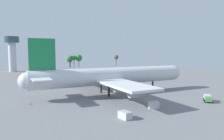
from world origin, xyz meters
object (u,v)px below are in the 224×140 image
(cargo_airplane, at_px, (111,76))
(control_tower, at_px, (12,50))
(cargo_container_aft, at_px, (125,115))
(maintenance_van, at_px, (123,77))
(cargo_container_fore, at_px, (154,105))
(safety_cone_tail, at_px, (30,103))
(baggage_tug, at_px, (208,98))
(safety_cone_nose, at_px, (176,88))

(cargo_airplane, bearing_deg, control_tower, 105.54)
(cargo_container_aft, bearing_deg, maintenance_van, 60.79)
(cargo_container_fore, height_order, cargo_container_aft, cargo_container_fore)
(cargo_container_aft, bearing_deg, safety_cone_tail, 127.99)
(baggage_tug, distance_m, cargo_container_fore, 20.29)
(cargo_container_aft, bearing_deg, cargo_container_fore, 19.54)
(baggage_tug, xyz_separation_m, cargo_container_fore, (-20.25, 1.33, -0.14))
(safety_cone_tail, bearing_deg, cargo_container_aft, -52.01)
(cargo_airplane, xyz_separation_m, safety_cone_nose, (29.57, -2.62, -6.22))
(baggage_tug, distance_m, safety_cone_nose, 23.70)
(cargo_airplane, height_order, safety_cone_nose, cargo_airplane)
(baggage_tug, height_order, safety_cone_nose, baggage_tug)
(cargo_container_fore, bearing_deg, safety_cone_nose, 36.83)
(cargo_airplane, distance_m, baggage_tug, 33.57)
(maintenance_van, xyz_separation_m, cargo_container_aft, (-36.18, -64.70, -0.15))
(maintenance_van, distance_m, safety_cone_nose, 39.73)
(cargo_airplane, bearing_deg, cargo_container_aft, -109.97)
(maintenance_van, height_order, cargo_container_aft, maintenance_van)
(baggage_tug, height_order, cargo_container_aft, baggage_tug)
(baggage_tug, relative_size, control_tower, 0.16)
(cargo_container_aft, bearing_deg, safety_cone_nose, 32.37)
(cargo_container_fore, xyz_separation_m, safety_cone_tail, (-30.57, 20.20, -0.60))
(cargo_container_aft, bearing_deg, cargo_airplane, 70.03)
(cargo_airplane, relative_size, baggage_tug, 14.87)
(maintenance_van, xyz_separation_m, control_tower, (-57.82, 77.11, 16.61))
(safety_cone_nose, bearing_deg, control_tower, 117.71)
(safety_cone_nose, distance_m, control_tower, 132.92)
(cargo_airplane, bearing_deg, safety_cone_nose, -5.07)
(cargo_airplane, height_order, control_tower, control_tower)
(cargo_airplane, relative_size, cargo_container_aft, 19.05)
(control_tower, bearing_deg, cargo_airplane, -74.46)
(cargo_container_fore, relative_size, safety_cone_nose, 4.11)
(baggage_tug, relative_size, safety_cone_nose, 5.22)
(cargo_airplane, height_order, cargo_container_aft, cargo_airplane)
(cargo_container_fore, relative_size, control_tower, 0.12)
(cargo_container_fore, distance_m, cargo_container_aft, 12.29)
(safety_cone_tail, bearing_deg, maintenance_van, 36.21)
(cargo_container_fore, bearing_deg, cargo_container_aft, -160.46)
(cargo_airplane, distance_m, maintenance_van, 45.58)
(maintenance_van, height_order, safety_cone_nose, maintenance_van)
(safety_cone_nose, bearing_deg, baggage_tug, -109.30)
(baggage_tug, xyz_separation_m, control_tower, (-53.47, 139.04, 16.50))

